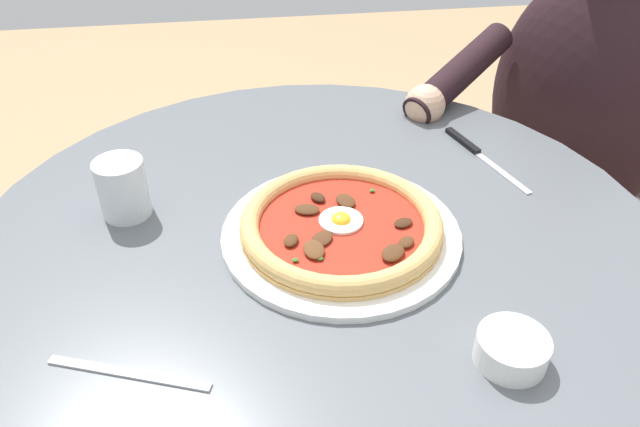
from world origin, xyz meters
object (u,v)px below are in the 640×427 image
water_glass (123,191)px  diner_person (555,190)px  steak_knife (474,150)px  dining_table (318,320)px  ramekin_capers (512,348)px  pizza_on_plate (341,227)px  fork_utensil (129,373)px  cafe_chair_diner (594,159)px

water_glass → diner_person: 0.89m
water_glass → steak_knife: water_glass is taller
dining_table → steak_knife: bearing=-148.1°
dining_table → ramekin_capers: bearing=125.1°
pizza_on_plate → diner_person: size_ratio=0.27×
water_glass → fork_utensil: 0.28m
water_glass → cafe_chair_diner: bearing=-158.9°
fork_utensil → diner_person: size_ratio=0.15×
ramekin_capers → diner_person: (-0.39, -0.59, -0.25)m
cafe_chair_diner → fork_utensil: bearing=35.3°
ramekin_capers → cafe_chair_diner: (-0.51, -0.67, -0.23)m
dining_table → ramekin_capers: (-0.16, 0.23, 0.18)m
cafe_chair_diner → water_glass: bearing=21.1°
water_glass → steak_knife: 0.53m
pizza_on_plate → fork_utensil: 0.31m
steak_knife → diner_person: 0.41m
dining_table → steak_knife: 0.36m
ramekin_capers → cafe_chair_diner: bearing=-127.4°
water_glass → steak_knife: bearing=-170.4°
pizza_on_plate → ramekin_capers: pizza_on_plate is taller
pizza_on_plate → cafe_chair_diner: cafe_chair_diner is taller
ramekin_capers → cafe_chair_diner: size_ratio=0.08×
steak_knife → water_glass: bearing=9.6°
fork_utensil → diner_person: (-0.77, -0.56, -0.23)m
water_glass → diner_person: diner_person is taller
fork_utensil → ramekin_capers: bearing=174.5°
pizza_on_plate → cafe_chair_diner: bearing=-145.3°
diner_person → dining_table: bearing=33.0°
fork_utensil → pizza_on_plate: bearing=-143.1°
fork_utensil → diner_person: bearing=-144.2°
dining_table → fork_utensil: 0.34m
water_glass → cafe_chair_diner: (-0.93, -0.36, -0.25)m
dining_table → diner_person: size_ratio=0.81×
fork_utensil → cafe_chair_diner: (-0.90, -0.64, -0.21)m
fork_utensil → cafe_chair_diner: size_ratio=0.19×
steak_knife → fork_utensil: size_ratio=1.18×
pizza_on_plate → ramekin_capers: (-0.14, 0.22, 0.00)m
ramekin_capers → pizza_on_plate: bearing=-58.6°
dining_table → fork_utensil: (0.22, 0.20, 0.16)m
pizza_on_plate → steak_knife: (-0.24, -0.18, -0.01)m
water_glass → cafe_chair_diner: size_ratio=0.09×
water_glass → ramekin_capers: bearing=142.6°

